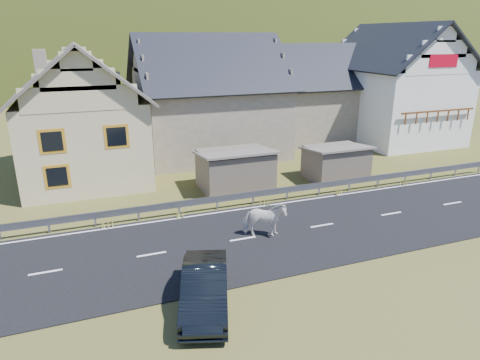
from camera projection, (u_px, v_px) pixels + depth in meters
name	position (u px, v px, depth m)	size (l,w,h in m)	color
ground	(322.00, 226.00, 20.16)	(160.00, 160.00, 0.00)	#434614
road	(322.00, 226.00, 20.16)	(60.00, 7.00, 0.04)	black
lane_markings	(322.00, 225.00, 20.15)	(60.00, 6.60, 0.01)	silver
guardrail	(287.00, 190.00, 23.25)	(28.10, 0.09, 0.75)	#93969B
shed_left	(235.00, 170.00, 24.91)	(4.30, 3.30, 2.40)	#6D5E51
shed_right	(336.00, 163.00, 26.66)	(3.80, 2.90, 2.20)	#6D5E51
house_cream	(81.00, 108.00, 26.08)	(7.80, 9.80, 8.30)	beige
house_stone_a	(209.00, 91.00, 31.65)	(10.80, 9.80, 8.90)	gray
house_stone_b	(313.00, 88.00, 36.88)	(9.80, 8.80, 8.10)	gray
house_white	(394.00, 79.00, 35.95)	(8.80, 10.80, 9.70)	white
mountain	(116.00, 104.00, 187.88)	(440.00, 280.00, 260.00)	#2E3F16
horse	(264.00, 220.00, 18.82)	(1.89, 0.86, 1.60)	silver
car	(205.00, 288.00, 13.99)	(1.47, 4.22, 1.39)	black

